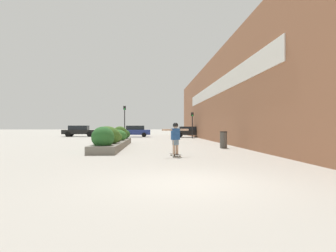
{
  "coord_description": "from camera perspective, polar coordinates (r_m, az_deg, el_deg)",
  "views": [
    {
      "loc": [
        -0.9,
        -7.18,
        1.35
      ],
      "look_at": [
        0.12,
        10.84,
        1.4
      ],
      "focal_mm": 32.0,
      "sensor_mm": 36.0,
      "label": 1
    }
  ],
  "objects": [
    {
      "name": "ground_plane",
      "position": [
        7.36,
        3.91,
        -10.72
      ],
      "size": [
        300.0,
        300.0,
        0.0
      ],
      "primitive_type": "plane",
      "color": "#ADA89E"
    },
    {
      "name": "building_wall_right",
      "position": [
        28.74,
        8.96,
        5.03
      ],
      "size": [
        0.67,
        48.19,
        7.88
      ],
      "color": "#9E6647",
      "rests_on": "ground_plane"
    },
    {
      "name": "planter_box",
      "position": [
        20.07,
        -10.19,
        -2.42
      ],
      "size": [
        1.59,
        11.26,
        1.39
      ],
      "color": "slate",
      "rests_on": "ground_plane"
    },
    {
      "name": "skateboard",
      "position": [
        13.79,
        1.44,
        -5.48
      ],
      "size": [
        0.5,
        0.79,
        0.09
      ],
      "rotation": [
        0.0,
        0.0,
        0.4
      ],
      "color": "black",
      "rests_on": "ground_plane"
    },
    {
      "name": "skateboarder",
      "position": [
        13.73,
        1.44,
        -1.73
      ],
      "size": [
        1.28,
        0.61,
        1.46
      ],
      "rotation": [
        0.0,
        0.0,
        0.4
      ],
      "color": "tan",
      "rests_on": "skateboard"
    },
    {
      "name": "trash_bin",
      "position": [
        19.24,
        10.54,
        -2.58
      ],
      "size": [
        0.47,
        0.47,
        1.06
      ],
      "color": "#514C47",
      "rests_on": "ground_plane"
    },
    {
      "name": "car_leftmost",
      "position": [
        38.62,
        4.09,
        -1.07
      ],
      "size": [
        4.28,
        1.87,
        1.39
      ],
      "rotation": [
        0.0,
        0.0,
        -1.57
      ],
      "color": "black",
      "rests_on": "ground_plane"
    },
    {
      "name": "car_center_left",
      "position": [
        43.03,
        -16.45,
        -0.87
      ],
      "size": [
        4.65,
        1.96,
        1.52
      ],
      "rotation": [
        0.0,
        0.0,
        -1.57
      ],
      "color": "black",
      "rests_on": "ground_plane"
    },
    {
      "name": "car_center_right",
      "position": [
        42.73,
        11.69,
        -0.89
      ],
      "size": [
        3.94,
        1.96,
        1.54
      ],
      "rotation": [
        0.0,
        0.0,
        1.57
      ],
      "color": "maroon",
      "rests_on": "ground_plane"
    },
    {
      "name": "car_rightmost",
      "position": [
        40.15,
        -6.41,
        -0.97
      ],
      "size": [
        4.33,
        1.87,
        1.5
      ],
      "rotation": [
        0.0,
        0.0,
        1.57
      ],
      "color": "navy",
      "rests_on": "ground_plane"
    },
    {
      "name": "traffic_light_left",
      "position": [
        35.62,
        -8.27,
        1.81
      ],
      "size": [
        0.28,
        0.3,
        3.82
      ],
      "color": "black",
      "rests_on": "ground_plane"
    },
    {
      "name": "traffic_light_right",
      "position": [
        35.23,
        4.65,
        1.09
      ],
      "size": [
        0.28,
        0.3,
        3.06
      ],
      "color": "black",
      "rests_on": "ground_plane"
    }
  ]
}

